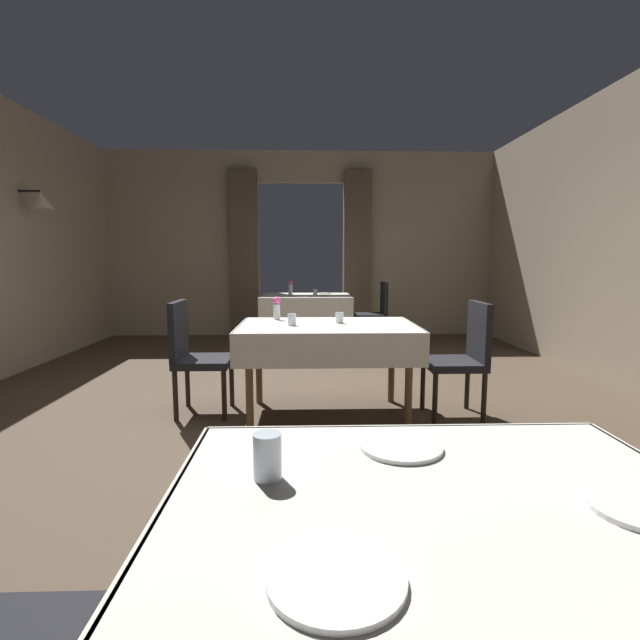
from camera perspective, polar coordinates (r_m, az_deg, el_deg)
The scene contains 18 objects.
ground at distance 3.92m, azimuth -2.83°, elevation -11.50°, with size 10.08×10.08×0.00m, color #4C3D2D.
wall_back at distance 7.89m, azimuth -2.30°, elevation 9.25°, with size 6.40×0.27×3.00m.
dining_table_near at distance 1.18m, azimuth 14.60°, elevation -25.25°, with size 1.22×0.94×0.75m.
dining_table_mid at distance 3.77m, azimuth 0.90°, elevation -1.89°, with size 1.41×0.94×0.75m.
dining_table_far at distance 6.83m, azimuth -1.72°, elevation 2.21°, with size 1.29×0.97×0.75m.
chair_mid_left at distance 3.98m, azimuth -15.05°, elevation -3.74°, with size 0.45×0.44×0.93m.
chair_mid_right at distance 3.94m, azimuth 16.99°, elevation -3.93°, with size 0.44×0.44×0.93m.
chair_far_right at distance 6.97m, azimuth 6.79°, elevation 1.15°, with size 0.44×0.44×0.93m.
plate_near_b at distance 1.36m, azimuth 9.77°, elevation -14.84°, with size 0.23×0.23×0.01m, color white.
glass_near_c at distance 1.16m, azimuth -6.39°, elevation -16.08°, with size 0.07×0.07×0.11m, color silver.
plate_near_d at distance 0.87m, azimuth 1.99°, elevation -28.79°, with size 0.23×0.23×0.01m, color white.
flower_vase_mid at distance 4.05m, azimuth -5.26°, elevation 1.55°, with size 0.07×0.07×0.20m.
glass_mid_b at distance 3.69m, azimuth -3.42°, elevation 0.05°, with size 0.07×0.07×0.09m, color silver.
glass_mid_c at distance 3.82m, azimuth 2.37°, elevation 0.27°, with size 0.07×0.07×0.09m, color silver.
flower_vase_far at distance 6.95m, azimuth -3.61°, elevation 4.05°, with size 0.07×0.07×0.21m.
plate_far_b at distance 6.59m, azimuth -2.22°, elevation 2.94°, with size 0.18×0.18×0.01m, color white.
plate_far_c at distance 7.08m, azimuth 0.57°, elevation 3.26°, with size 0.19×0.19×0.01m, color white.
glass_far_d at distance 6.84m, azimuth -0.57°, elevation 3.43°, with size 0.07×0.07×0.09m, color silver.
Camera 1 is at (0.08, -3.70, 1.27)m, focal length 26.43 mm.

